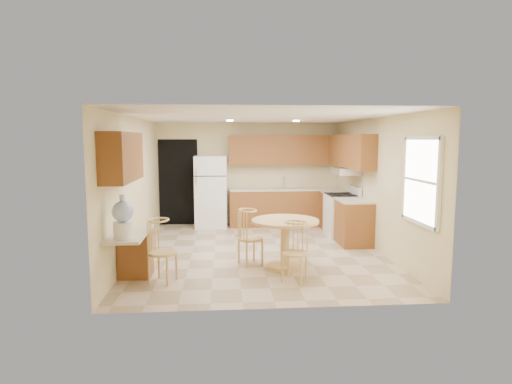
{
  "coord_description": "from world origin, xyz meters",
  "views": [
    {
      "loc": [
        -0.65,
        -7.83,
        2.1
      ],
      "look_at": [
        -0.02,
        0.3,
        1.09
      ],
      "focal_mm": 30.0,
      "sensor_mm": 36.0,
      "label": 1
    }
  ],
  "objects": [
    {
      "name": "refrigerator",
      "position": [
        -0.95,
        2.4,
        0.85
      ],
      "size": [
        0.75,
        0.73,
        1.71
      ],
      "color": "white",
      "rests_on": "floor"
    },
    {
      "name": "wall_back",
      "position": [
        0.0,
        2.75,
        1.25
      ],
      "size": [
        4.5,
        0.02,
        2.5
      ],
      "primitive_type": "cube",
      "color": "beige",
      "rests_on": "floor"
    },
    {
      "name": "can_light_b",
      "position": [
        0.9,
        1.2,
        2.48
      ],
      "size": [
        0.14,
        0.14,
        0.02
      ],
      "primitive_type": "cylinder",
      "color": "white",
      "rests_on": "ceiling"
    },
    {
      "name": "desk_pedestal",
      "position": [
        -2.0,
        -1.32,
        0.36
      ],
      "size": [
        0.48,
        0.42,
        0.72
      ],
      "primitive_type": "cube",
      "color": "brown",
      "rests_on": "floor"
    },
    {
      "name": "doorway",
      "position": [
        -1.75,
        2.73,
        1.05
      ],
      "size": [
        0.9,
        0.02,
        2.1
      ],
      "primitive_type": "cube",
      "color": "black",
      "rests_on": "floor"
    },
    {
      "name": "counter_back",
      "position": [
        0.88,
        2.45,
        0.89
      ],
      "size": [
        2.75,
        0.63,
        0.04
      ],
      "primitive_type": "cube",
      "color": "beige",
      "rests_on": "base_cab_back"
    },
    {
      "name": "window",
      "position": [
        2.23,
        -1.85,
        1.5
      ],
      "size": [
        0.06,
        1.12,
        1.3
      ],
      "color": "white",
      "rests_on": "wall_right"
    },
    {
      "name": "can_light_a",
      "position": [
        -0.5,
        1.2,
        2.48
      ],
      "size": [
        0.14,
        0.14,
        0.02
      ],
      "primitive_type": "cylinder",
      "color": "white",
      "rests_on": "ceiling"
    },
    {
      "name": "upper_cab_left",
      "position": [
        -2.08,
        -1.6,
        1.85
      ],
      "size": [
        0.33,
        1.4,
        0.7
      ],
      "primitive_type": "cube",
      "color": "brown",
      "rests_on": "wall_left"
    },
    {
      "name": "chair_table_a",
      "position": [
        -0.2,
        -0.92,
        0.57
      ],
      "size": [
        0.41,
        0.53,
        0.93
      ],
      "rotation": [
        0.0,
        0.0,
        -1.15
      ],
      "color": "tan",
      "rests_on": "floor"
    },
    {
      "name": "upper_cab_right",
      "position": [
        2.08,
        1.21,
        1.85
      ],
      "size": [
        0.33,
        2.42,
        0.7
      ],
      "primitive_type": "cube",
      "color": "brown",
      "rests_on": "wall_right"
    },
    {
      "name": "counter_right_b",
      "position": [
        1.95,
        0.4,
        0.89
      ],
      "size": [
        0.63,
        0.8,
        0.04
      ],
      "primitive_type": "cube",
      "color": "beige",
      "rests_on": "base_cab_right_b"
    },
    {
      "name": "dining_table",
      "position": [
        0.35,
        -1.08,
        0.53
      ],
      "size": [
        1.09,
        1.09,
        0.81
      ],
      "rotation": [
        0.0,
        0.0,
        -0.43
      ],
      "color": "tan",
      "rests_on": "floor"
    },
    {
      "name": "counter_right_a",
      "position": [
        1.95,
        1.85,
        0.89
      ],
      "size": [
        0.63,
        0.59,
        0.04
      ],
      "primitive_type": "cube",
      "color": "beige",
      "rests_on": "base_cab_right_a"
    },
    {
      "name": "range_hood",
      "position": [
        2.0,
        1.18,
        1.42
      ],
      "size": [
        0.5,
        0.76,
        0.14
      ],
      "primitive_type": "cube",
      "color": "silver",
      "rests_on": "upper_cab_right"
    },
    {
      "name": "chair_desk",
      "position": [
        -1.55,
        -1.71,
        0.56
      ],
      "size": [
        0.41,
        0.53,
        0.93
      ],
      "rotation": [
        0.0,
        0.0,
        -1.93
      ],
      "color": "tan",
      "rests_on": "floor"
    },
    {
      "name": "base_cab_right_b",
      "position": [
        1.95,
        0.4,
        0.43
      ],
      "size": [
        0.6,
        0.8,
        0.87
      ],
      "primitive_type": "cube",
      "color": "brown",
      "rests_on": "floor"
    },
    {
      "name": "upper_cab_back",
      "position": [
        0.88,
        2.58,
        1.85
      ],
      "size": [
        2.75,
        0.33,
        0.7
      ],
      "primitive_type": "cube",
      "color": "brown",
      "rests_on": "wall_back"
    },
    {
      "name": "floor",
      "position": [
        0.0,
        0.0,
        0.0
      ],
      "size": [
        5.5,
        5.5,
        0.0
      ],
      "primitive_type": "plane",
      "color": "tan",
      "rests_on": "ground"
    },
    {
      "name": "water_crock",
      "position": [
        -2.0,
        -2.06,
        1.04
      ],
      "size": [
        0.29,
        0.29,
        0.59
      ],
      "color": "white",
      "rests_on": "desk_top"
    },
    {
      "name": "chair_table_b",
      "position": [
        0.4,
        -1.82,
        0.54
      ],
      "size": [
        0.39,
        0.44,
        0.88
      ],
      "rotation": [
        0.0,
        0.0,
        2.67
      ],
      "color": "tan",
      "rests_on": "floor"
    },
    {
      "name": "stove",
      "position": [
        1.92,
        1.18,
        0.47
      ],
      "size": [
        0.65,
        0.76,
        1.09
      ],
      "color": "white",
      "rests_on": "floor"
    },
    {
      "name": "base_cab_back",
      "position": [
        0.88,
        2.45,
        0.43
      ],
      "size": [
        2.75,
        0.6,
        0.87
      ],
      "primitive_type": "cube",
      "color": "brown",
      "rests_on": "floor"
    },
    {
      "name": "sink",
      "position": [
        0.85,
        2.45,
        0.91
      ],
      "size": [
        0.78,
        0.44,
        0.01
      ],
      "primitive_type": "cube",
      "color": "silver",
      "rests_on": "counter_back"
    },
    {
      "name": "desk_top",
      "position": [
        -2.0,
        -1.7,
        0.75
      ],
      "size": [
        0.5,
        1.2,
        0.04
      ],
      "primitive_type": "cube",
      "color": "beige",
      "rests_on": "desk_pedestal"
    },
    {
      "name": "wall_right",
      "position": [
        2.25,
        0.0,
        1.25
      ],
      "size": [
        0.02,
        5.5,
        2.5
      ],
      "primitive_type": "cube",
      "color": "beige",
      "rests_on": "floor"
    },
    {
      "name": "wall_front",
      "position": [
        0.0,
        -2.75,
        1.25
      ],
      "size": [
        4.5,
        0.02,
        2.5
      ],
      "primitive_type": "cube",
      "color": "beige",
      "rests_on": "floor"
    },
    {
      "name": "wall_left",
      "position": [
        -2.25,
        0.0,
        1.25
      ],
      "size": [
        0.02,
        5.5,
        2.5
      ],
      "primitive_type": "cube",
      "color": "beige",
      "rests_on": "floor"
    },
    {
      "name": "base_cab_right_a",
      "position": [
        1.95,
        1.85,
        0.43
      ],
      "size": [
        0.6,
        0.59,
        0.87
      ],
      "primitive_type": "cube",
      "color": "brown",
      "rests_on": "floor"
    },
    {
      "name": "ceiling",
      "position": [
        0.0,
        0.0,
        2.5
      ],
      "size": [
        4.5,
        5.5,
        0.02
      ],
      "primitive_type": "cube",
      "color": "white",
      "rests_on": "wall_back"
    }
  ]
}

